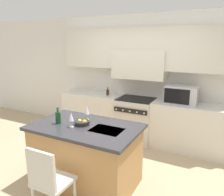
{
  "coord_description": "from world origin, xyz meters",
  "views": [
    {
      "loc": [
        1.6,
        -2.66,
        2.07
      ],
      "look_at": [
        -0.05,
        0.55,
        1.17
      ],
      "focal_mm": 35.0,
      "sensor_mm": 36.0,
      "label": 1
    }
  ],
  "objects_px": {
    "range_stove": "(136,119)",
    "wine_glass_far": "(87,111)",
    "island_chair": "(49,180)",
    "microwave": "(181,95)",
    "oil_bottle_on_counter": "(108,92)",
    "wine_glass_near": "(71,117)",
    "fruit_bowl": "(82,123)",
    "wine_bottle": "(58,117)"
  },
  "relations": [
    {
      "from": "microwave",
      "to": "fruit_bowl",
      "type": "distance_m",
      "value": 2.11
    },
    {
      "from": "wine_glass_far",
      "to": "range_stove",
      "type": "bearing_deg",
      "value": 82.29
    },
    {
      "from": "microwave",
      "to": "fruit_bowl",
      "type": "xyz_separation_m",
      "value": [
        -1.07,
        -1.81,
        -0.16
      ]
    },
    {
      "from": "wine_bottle",
      "to": "oil_bottle_on_counter",
      "type": "bearing_deg",
      "value": 95.49
    },
    {
      "from": "wine_bottle",
      "to": "wine_glass_near",
      "type": "xyz_separation_m",
      "value": [
        0.27,
        -0.03,
        0.06
      ]
    },
    {
      "from": "range_stove",
      "to": "microwave",
      "type": "distance_m",
      "value": 1.12
    },
    {
      "from": "range_stove",
      "to": "wine_glass_near",
      "type": "xyz_separation_m",
      "value": [
        -0.24,
        -1.93,
        0.61
      ]
    },
    {
      "from": "island_chair",
      "to": "wine_glass_near",
      "type": "height_order",
      "value": "wine_glass_near"
    },
    {
      "from": "island_chair",
      "to": "wine_glass_near",
      "type": "distance_m",
      "value": 0.88
    },
    {
      "from": "island_chair",
      "to": "oil_bottle_on_counter",
      "type": "distance_m",
      "value": 2.7
    },
    {
      "from": "wine_glass_far",
      "to": "wine_bottle",
      "type": "bearing_deg",
      "value": -131.8
    },
    {
      "from": "microwave",
      "to": "wine_bottle",
      "type": "bearing_deg",
      "value": -126.51
    },
    {
      "from": "range_stove",
      "to": "wine_bottle",
      "type": "relative_size",
      "value": 3.78
    },
    {
      "from": "range_stove",
      "to": "microwave",
      "type": "relative_size",
      "value": 1.56
    },
    {
      "from": "range_stove",
      "to": "fruit_bowl",
      "type": "xyz_separation_m",
      "value": [
        -0.16,
        -1.79,
        0.49
      ]
    },
    {
      "from": "range_stove",
      "to": "wine_glass_near",
      "type": "distance_m",
      "value": 2.04
    },
    {
      "from": "microwave",
      "to": "island_chair",
      "type": "height_order",
      "value": "microwave"
    },
    {
      "from": "microwave",
      "to": "oil_bottle_on_counter",
      "type": "distance_m",
      "value": 1.61
    },
    {
      "from": "wine_glass_near",
      "to": "oil_bottle_on_counter",
      "type": "relative_size",
      "value": 1.21
    },
    {
      "from": "wine_glass_near",
      "to": "oil_bottle_on_counter",
      "type": "height_order",
      "value": "wine_glass_near"
    },
    {
      "from": "island_chair",
      "to": "wine_glass_near",
      "type": "relative_size",
      "value": 4.33
    },
    {
      "from": "microwave",
      "to": "island_chair",
      "type": "xyz_separation_m",
      "value": [
        -0.99,
        -2.62,
        -0.58
      ]
    },
    {
      "from": "microwave",
      "to": "wine_bottle",
      "type": "xyz_separation_m",
      "value": [
        -1.42,
        -1.92,
        -0.1
      ]
    },
    {
      "from": "range_stove",
      "to": "wine_glass_far",
      "type": "height_order",
      "value": "wine_glass_far"
    },
    {
      "from": "wine_glass_near",
      "to": "island_chair",
      "type": "bearing_deg",
      "value": -76.36
    },
    {
      "from": "island_chair",
      "to": "wine_bottle",
      "type": "relative_size",
      "value": 3.84
    },
    {
      "from": "range_stove",
      "to": "oil_bottle_on_counter",
      "type": "height_order",
      "value": "oil_bottle_on_counter"
    },
    {
      "from": "microwave",
      "to": "wine_glass_near",
      "type": "xyz_separation_m",
      "value": [
        -1.15,
        -1.95,
        -0.04
      ]
    },
    {
      "from": "microwave",
      "to": "wine_glass_far",
      "type": "relative_size",
      "value": 2.73
    },
    {
      "from": "range_stove",
      "to": "oil_bottle_on_counter",
      "type": "distance_m",
      "value": 0.88
    },
    {
      "from": "microwave",
      "to": "range_stove",
      "type": "bearing_deg",
      "value": -178.83
    },
    {
      "from": "wine_glass_far",
      "to": "fruit_bowl",
      "type": "distance_m",
      "value": 0.25
    },
    {
      "from": "island_chair",
      "to": "wine_glass_far",
      "type": "bearing_deg",
      "value": 97.61
    },
    {
      "from": "range_stove",
      "to": "island_chair",
      "type": "distance_m",
      "value": 2.61
    },
    {
      "from": "range_stove",
      "to": "wine_bottle",
      "type": "bearing_deg",
      "value": -104.88
    },
    {
      "from": "island_chair",
      "to": "wine_glass_near",
      "type": "bearing_deg",
      "value": 103.64
    },
    {
      "from": "range_stove",
      "to": "wine_glass_far",
      "type": "bearing_deg",
      "value": -97.71
    },
    {
      "from": "wine_bottle",
      "to": "wine_glass_near",
      "type": "bearing_deg",
      "value": -6.68
    },
    {
      "from": "microwave",
      "to": "oil_bottle_on_counter",
      "type": "height_order",
      "value": "microwave"
    },
    {
      "from": "island_chair",
      "to": "wine_bottle",
      "type": "bearing_deg",
      "value": 121.35
    },
    {
      "from": "range_stove",
      "to": "oil_bottle_on_counter",
      "type": "bearing_deg",
      "value": -178.5
    },
    {
      "from": "range_stove",
      "to": "wine_glass_far",
      "type": "xyz_separation_m",
      "value": [
        -0.21,
        -1.57,
        0.61
      ]
    }
  ]
}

